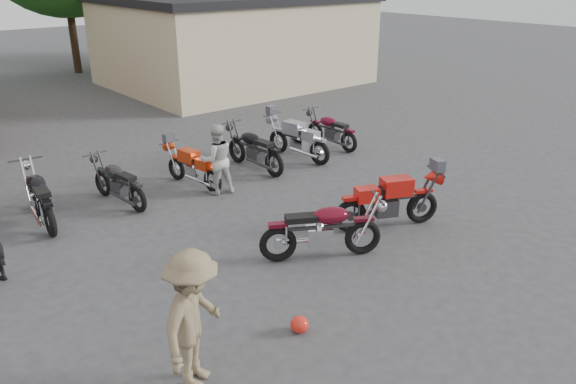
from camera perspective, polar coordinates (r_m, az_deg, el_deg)
ground at (r=9.70m, az=4.00°, el=-8.40°), size 90.00×90.00×0.00m
stucco_building at (r=25.62m, az=-5.54°, el=14.88°), size 10.00×8.00×3.50m
vintage_motorcycle at (r=9.97m, az=3.64°, el=-3.48°), size 2.21×1.67×1.24m
sportbike at (r=11.29m, az=10.29°, el=-0.63°), size 2.25×1.52×1.24m
helmet at (r=8.27m, az=1.17°, el=-13.30°), size 0.32×0.32×0.25m
person_light at (r=12.86m, az=-7.27°, el=3.33°), size 0.93×0.81×1.64m
person_tan at (r=7.06m, az=-9.56°, el=-12.69°), size 1.38×1.23×1.85m
row_bike_2 at (r=12.41m, az=-23.99°, el=-0.19°), size 0.92×2.19×1.23m
row_bike_3 at (r=12.82m, az=-16.92°, el=1.17°), size 0.88×1.96×1.10m
row_bike_4 at (r=13.47m, az=-9.68°, el=2.73°), size 0.88×1.88×1.05m
row_bike_5 at (r=14.40m, az=-3.50°, el=4.61°), size 0.78×2.11×1.20m
row_bike_6 at (r=15.20m, az=0.95°, el=5.60°), size 0.93×2.15×1.21m
row_bike_7 at (r=16.30m, az=4.38°, el=6.47°), size 0.65×1.90×1.10m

